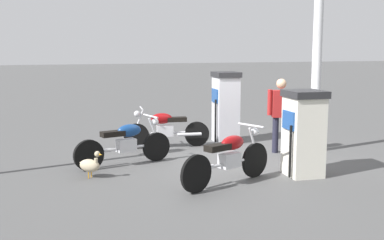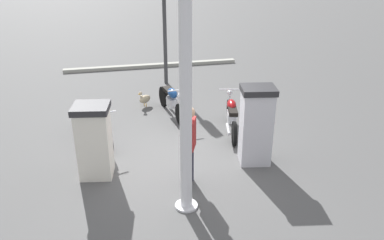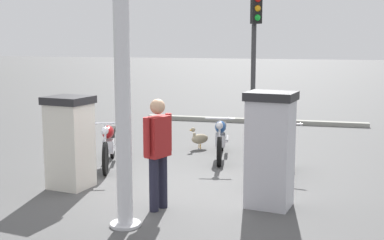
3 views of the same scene
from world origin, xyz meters
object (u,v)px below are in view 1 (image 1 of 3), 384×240
fuel_pump_near (226,107)px  canopy_support_pole (317,58)px  attendant_person (281,111)px  fuel_pump_far (303,133)px  motorcycle_extra (125,143)px  motorcycle_far_pump (229,156)px  wandering_duck (90,165)px  motorcycle_near_pump (166,128)px

fuel_pump_near → canopy_support_pole: canopy_support_pole is taller
attendant_person → canopy_support_pole: canopy_support_pole is taller
fuel_pump_far → motorcycle_extra: fuel_pump_far is taller
fuel_pump_far → motorcycle_extra: (2.74, -1.82, -0.33)m
motorcycle_far_pump → attendant_person: bearing=-138.6°
wandering_duck → canopy_support_pole: 5.19m
fuel_pump_near → motorcycle_near_pump: 1.58m
motorcycle_far_pump → canopy_support_pole: size_ratio=0.45×
motorcycle_far_pump → canopy_support_pole: (-2.79, -1.63, 1.54)m
canopy_support_pole → attendant_person: bearing=-13.2°
attendant_person → wandering_duck: size_ratio=3.24×
motorcycle_extra → canopy_support_pole: canopy_support_pole is taller
motorcycle_extra → attendant_person: attendant_person is taller
motorcycle_far_pump → fuel_pump_far: bearing=-178.4°
fuel_pump_near → motorcycle_extra: bearing=27.4°
fuel_pump_far → attendant_person: (-0.60, -1.76, 0.14)m
motorcycle_far_pump → canopy_support_pole: canopy_support_pole is taller
motorcycle_near_pump → motorcycle_extra: size_ratio=0.99×
fuel_pump_far → wandering_duck: (3.52, -1.14, -0.53)m
motorcycle_near_pump → attendant_person: (-2.13, 1.37, 0.46)m
motorcycle_near_pump → attendant_person: bearing=147.1°
fuel_pump_far → wandering_duck: 3.73m
fuel_pump_near → attendant_person: bearing=112.2°
motorcycle_far_pump → motorcycle_extra: bearing=-55.1°
fuel_pump_near → motorcycle_far_pump: bearing=66.2°
motorcycle_far_pump → canopy_support_pole: bearing=-149.7°
fuel_pump_near → fuel_pump_far: fuel_pump_near is taller
motorcycle_near_pump → fuel_pump_near: bearing=-176.1°
motorcycle_extra → attendant_person: bearing=179.1°
motorcycle_extra → wandering_duck: motorcycle_extra is taller
fuel_pump_near → canopy_support_pole: (-1.34, 1.65, 1.16)m
motorcycle_near_pump → attendant_person: size_ratio=1.22×
attendant_person → wandering_duck: attendant_person is taller
fuel_pump_near → wandering_duck: (3.52, 2.10, -0.61)m
fuel_pump_far → motorcycle_extra: size_ratio=0.77×
motorcycle_far_pump → wandering_duck: (2.07, -1.18, -0.23)m
fuel_pump_far → attendant_person: attendant_person is taller
attendant_person → canopy_support_pole: bearing=166.8°
fuel_pump_far → motorcycle_near_pump: bearing=-64.1°
fuel_pump_near → canopy_support_pole: 2.42m
motorcycle_far_pump → attendant_person: size_ratio=1.18×
attendant_person → motorcycle_far_pump: bearing=41.4°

